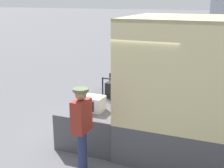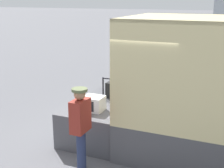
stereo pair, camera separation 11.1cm
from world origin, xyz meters
TOP-DOWN VIEW (x-y plane):
  - ground_plane at (0.00, 0.00)m, footprint 160.00×160.00m
  - tailgate_deck at (-0.69, 0.00)m, footprint 1.38×2.29m
  - microwave at (-0.68, -0.57)m, footprint 0.45×0.40m
  - portable_generator at (-0.55, 0.54)m, footprint 0.59×0.50m
  - worker_person at (-0.42, -1.62)m, footprint 0.29×0.44m

SIDE VIEW (x-z plane):
  - ground_plane at x=0.00m, z-range 0.00..0.00m
  - tailgate_deck at x=-0.69m, z-range 0.00..0.81m
  - microwave at x=-0.68m, z-range 0.81..1.14m
  - worker_person at x=-0.42m, z-range 0.18..1.82m
  - portable_generator at x=-0.55m, z-range 0.74..1.28m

